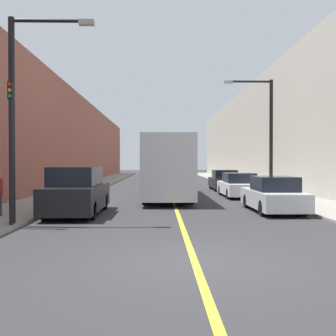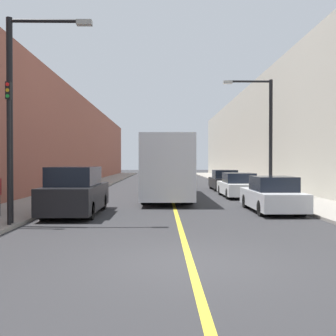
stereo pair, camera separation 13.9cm
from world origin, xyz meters
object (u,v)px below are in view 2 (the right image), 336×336
Objects in this scene: parked_suv_left at (76,192)px; car_right_near at (272,196)px; car_right_far at (224,181)px; car_right_mid at (238,186)px; street_lamp_left at (18,104)px; bus at (166,167)px; traffic_light at (9,147)px; street_lamp_right at (266,129)px.

parked_suv_left is 1.11× the size of car_right_near.
car_right_mid is at bearing -91.19° from car_right_far.
car_right_far is 0.64× the size of street_lamp_left.
bus reaches higher than parked_suv_left.
car_right_near is 1.00× the size of traffic_light.
parked_suv_left reaches higher than car_right_mid.
car_right_far is 8.30m from street_lamp_right.
bus is 11.63m from traffic_light.
street_lamp_right reaches higher than car_right_far.
bus is 2.58× the size of car_right_far.
bus is 2.33× the size of car_right_mid.
car_right_near is at bearing -102.19° from street_lamp_right.
parked_suv_left is 0.75× the size of street_lamp_left.
street_lamp_right reaches higher than car_right_mid.
street_lamp_right is at bearing 33.59° from parked_suv_left.
traffic_light is at bearing -138.53° from street_lamp_right.
street_lamp_left is at bearing -139.14° from street_lamp_right.
car_right_far is 0.95× the size of traffic_light.
bus reaches higher than car_right_far.
traffic_light is (-1.38, -3.25, 1.67)m from parked_suv_left.
car_right_near is at bearing -55.89° from bus.
car_right_near is 0.95× the size of car_right_mid.
car_right_mid is at bearing 49.47° from traffic_light.
parked_suv_left is 3.91m from traffic_light.
street_lamp_left is at bearing -112.57° from parked_suv_left.
parked_suv_left is 0.76× the size of street_lamp_right.
car_right_near is 0.68× the size of street_lamp_right.
bus is at bearing 124.11° from car_right_near.
street_lamp_left is at bearing -158.75° from car_right_near.
car_right_mid is at bearing 90.42° from car_right_near.
car_right_near is at bearing 5.00° from parked_suv_left.
street_lamp_right is at bearing 77.81° from car_right_near.
bus reaches higher than car_right_near.
street_lamp_left is 1.47m from traffic_light.
parked_suv_left is 4.41m from street_lamp_left.
bus reaches higher than car_right_mid.
bus is 4.52m from car_right_mid.
parked_suv_left is at bearing -117.22° from bus.
car_right_far is 19.34m from street_lamp_left.
street_lamp_left reaches higher than bus.
street_lamp_left is (-9.36, -16.60, 3.29)m from car_right_far.
car_right_mid is (4.33, 0.57, -1.16)m from bus.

